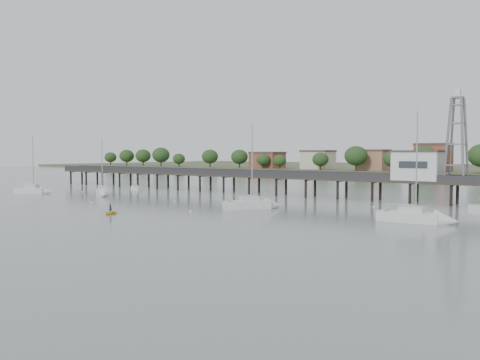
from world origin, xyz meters
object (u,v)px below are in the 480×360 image
(sailboat_d, at_px, (424,218))
(sailboat_c, at_px, (258,205))
(sailboat_a, at_px, (37,191))
(white_tender, at_px, (137,188))
(sailboat_b, at_px, (103,193))
(lattice_tower, at_px, (457,139))
(yellow_dinghy, at_px, (110,214))
(pier, at_px, (296,177))

(sailboat_d, bearing_deg, sailboat_c, 173.74)
(sailboat_c, height_order, sailboat_a, sailboat_c)
(white_tender, bearing_deg, sailboat_b, -53.79)
(sailboat_b, bearing_deg, lattice_tower, 54.39)
(white_tender, bearing_deg, sailboat_d, -3.56)
(sailboat_d, distance_m, yellow_dinghy, 43.25)
(sailboat_b, height_order, sailboat_d, sailboat_d)
(pier, xyz_separation_m, white_tender, (-39.28, -7.66, -3.40))
(pier, distance_m, white_tender, 40.17)
(sailboat_c, bearing_deg, white_tender, 108.64)
(pier, distance_m, sailboat_c, 26.36)
(white_tender, bearing_deg, sailboat_c, -9.46)
(lattice_tower, relative_size, white_tender, 4.44)
(pier, xyz_separation_m, lattice_tower, (31.50, 0.00, 7.31))
(sailboat_b, xyz_separation_m, sailboat_a, (-16.34, -4.60, -0.00))
(sailboat_c, height_order, yellow_dinghy, sailboat_c)
(lattice_tower, height_order, sailboat_c, lattice_tower)
(pier, height_order, yellow_dinghy, pier)
(sailboat_b, bearing_deg, yellow_dinghy, -3.10)
(sailboat_a, xyz_separation_m, white_tender, (8.59, 20.75, -0.25))
(sailboat_c, xyz_separation_m, white_tender, (-47.34, 17.24, -0.24))
(sailboat_d, xyz_separation_m, sailboat_a, (-82.62, -2.14, 0.01))
(lattice_tower, relative_size, sailboat_b, 1.28)
(lattice_tower, relative_size, yellow_dinghy, 5.67)
(white_tender, height_order, yellow_dinghy, yellow_dinghy)
(yellow_dinghy, bearing_deg, sailboat_a, 134.04)
(sailboat_d, relative_size, sailboat_a, 1.16)
(yellow_dinghy, bearing_deg, sailboat_d, -2.33)
(lattice_tower, bearing_deg, white_tender, -173.82)
(sailboat_c, height_order, white_tender, sailboat_c)
(pier, bearing_deg, sailboat_c, -72.07)
(sailboat_d, relative_size, white_tender, 4.30)
(lattice_tower, xyz_separation_m, sailboat_b, (-63.03, -23.81, -10.45))
(sailboat_c, relative_size, sailboat_d, 0.95)
(white_tender, bearing_deg, pier, 21.59)
(sailboat_b, height_order, white_tender, sailboat_b)
(sailboat_d, bearing_deg, lattice_tower, 93.74)
(sailboat_b, xyz_separation_m, sailboat_c, (39.58, -1.09, -0.01))
(sailboat_c, relative_size, sailboat_a, 1.10)
(sailboat_d, height_order, sailboat_a, sailboat_d)
(sailboat_a, bearing_deg, sailboat_b, -12.35)
(pier, distance_m, sailboat_b, 39.63)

